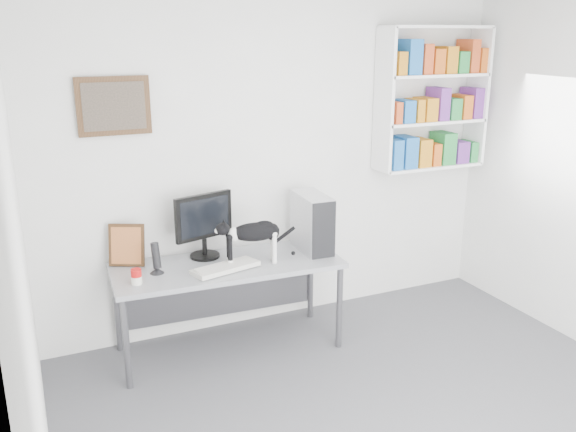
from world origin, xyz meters
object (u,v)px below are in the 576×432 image
at_px(speaker, 156,258).
at_px(monitor, 204,225).
at_px(keyboard, 225,267).
at_px(cat, 253,242).
at_px(leaning_print, 127,244).
at_px(desk, 229,307).
at_px(pc_tower, 312,222).
at_px(soup_can, 136,277).
at_px(bookshelf, 432,99).

bearing_deg(speaker, monitor, 7.32).
xyz_separation_m(keyboard, cat, (0.24, 0.04, 0.15)).
height_order(monitor, leaning_print, monitor).
height_order(desk, pc_tower, pc_tower).
distance_m(monitor, pc_tower, 0.86).
bearing_deg(monitor, keyboard, -94.95).
xyz_separation_m(speaker, soup_can, (-0.17, -0.14, -0.07)).
xyz_separation_m(bookshelf, cat, (-1.83, -0.34, -0.96)).
relative_size(bookshelf, keyboard, 2.46).
height_order(bookshelf, monitor, bookshelf).
height_order(bookshelf, pc_tower, bookshelf).
bearing_deg(leaning_print, bookshelf, 25.26).
bearing_deg(soup_can, desk, 9.37).
relative_size(bookshelf, cat, 2.26).
bearing_deg(cat, soup_can, -167.18).
relative_size(bookshelf, monitor, 2.39).
distance_m(pc_tower, speaker, 1.26).
relative_size(bookshelf, leaning_print, 3.74).
bearing_deg(pc_tower, cat, -166.44).
distance_m(monitor, leaning_print, 0.59).
distance_m(keyboard, pc_tower, 0.82).
bearing_deg(cat, bookshelf, 21.09).
xyz_separation_m(desk, monitor, (-0.12, 0.20, 0.62)).
bearing_deg(monitor, speaker, -171.99).
bearing_deg(speaker, bookshelf, -10.66).
bearing_deg(speaker, soup_can, -156.69).
xyz_separation_m(monitor, keyboard, (0.06, -0.33, -0.24)).
distance_m(desk, soup_can, 0.83).
bearing_deg(bookshelf, pc_tower, -169.34).
xyz_separation_m(speaker, cat, (0.72, -0.11, 0.05)).
distance_m(monitor, keyboard, 0.41).
height_order(pc_tower, speaker, pc_tower).
bearing_deg(keyboard, soup_can, 166.23).
bearing_deg(monitor, leaning_print, 157.75).
bearing_deg(soup_can, keyboard, -0.41).
relative_size(speaker, cat, 0.44).
xyz_separation_m(desk, keyboard, (-0.06, -0.12, 0.38)).
distance_m(keyboard, soup_can, 0.65).
bearing_deg(keyboard, bookshelf, -2.87).
bearing_deg(desk, keyboard, -111.76).
height_order(speaker, soup_can, speaker).
xyz_separation_m(monitor, pc_tower, (0.84, -0.18, -0.03)).
relative_size(bookshelf, desk, 0.72).
distance_m(pc_tower, leaning_print, 1.44).
bearing_deg(keyboard, monitor, 86.97).
bearing_deg(cat, speaker, -177.87).
relative_size(desk, speaker, 7.10).
distance_m(soup_can, cat, 0.90).
distance_m(speaker, soup_can, 0.23).
height_order(bookshelf, soup_can, bookshelf).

